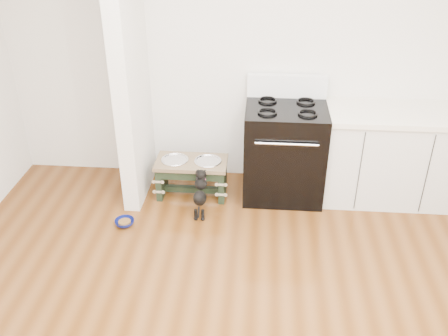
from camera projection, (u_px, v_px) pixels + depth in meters
The scene contains 7 objects.
room_shell at pixel (256, 145), 2.40m from camera, with size 5.00×5.00×5.00m.
partition_wall at pixel (129, 60), 4.43m from camera, with size 0.15×0.80×2.70m, color silver.
oven_range at pixel (284, 150), 4.81m from camera, with size 0.76×0.69×1.14m.
cabinet_run at pixel (387, 155), 4.77m from camera, with size 1.24×0.64×0.91m.
dog_feeder at pixel (192, 171), 4.88m from camera, with size 0.69×0.37×0.40m.
puppy at pixel (200, 192), 4.61m from camera, with size 0.12×0.36×0.42m.
floor_bowl at pixel (125, 223), 4.54m from camera, with size 0.19×0.19×0.06m.
Camera 1 is at (0.02, -2.14, 2.71)m, focal length 40.00 mm.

